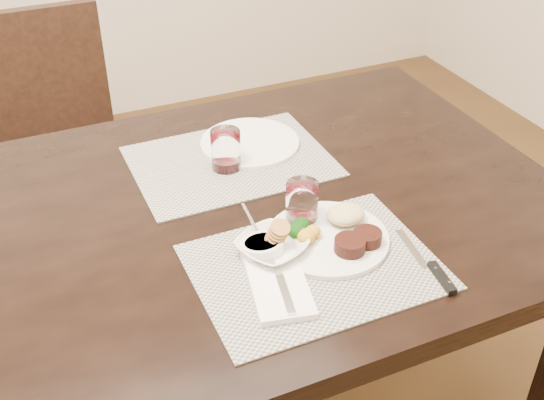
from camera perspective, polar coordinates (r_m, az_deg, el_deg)
name	(u,v)px	position (r m, az deg, el deg)	size (l,w,h in m)	color
dining_table	(115,270)	(1.47, -13.01, -5.69)	(2.00, 1.00, 0.75)	black
chair_far	(55,138)	(2.34, -17.66, 5.00)	(0.42, 0.42, 0.90)	black
placemat_near	(314,267)	(1.32, 3.57, -5.60)	(0.46, 0.34, 0.00)	gray
placemat_far	(231,161)	(1.63, -3.46, 3.25)	(0.46, 0.34, 0.00)	gray
dinner_plate	(334,234)	(1.37, 5.18, -2.87)	(0.25, 0.25, 0.04)	silver
napkin_fork	(279,285)	(1.26, 0.57, -7.16)	(0.14, 0.20, 0.02)	white
steak_knife	(434,270)	(1.33, 13.43, -5.72)	(0.03, 0.21, 0.01)	silver
cracker_bowl	(272,246)	(1.33, -0.01, -3.90)	(0.17, 0.17, 0.06)	silver
sauce_ramekin	(262,248)	(1.32, -0.83, -4.00)	(0.09, 0.13, 0.07)	silver
wine_glass_near	(302,205)	(1.40, 2.52, -0.43)	(0.07, 0.07, 0.09)	white
far_plate	(250,143)	(1.69, -1.86, 4.82)	(0.24, 0.24, 0.01)	silver
wine_glass_far	(226,152)	(1.58, -3.88, 4.06)	(0.07, 0.07, 0.10)	white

